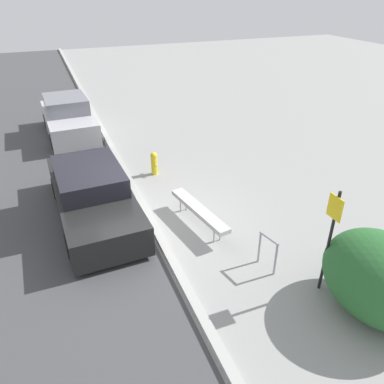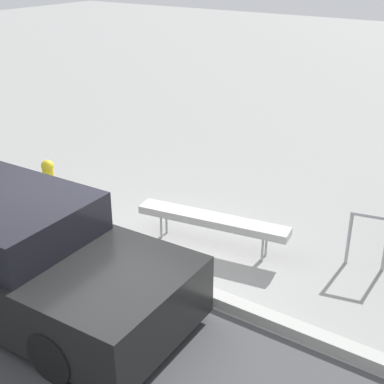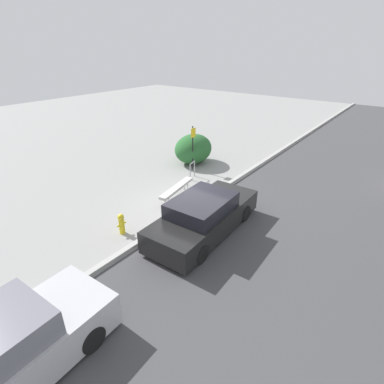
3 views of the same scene
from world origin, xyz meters
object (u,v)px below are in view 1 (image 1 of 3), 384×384
object	(u,v)px
parked_car_near	(92,195)
parked_car_far	(68,118)
sign_post	(330,234)
bench	(199,210)
fire_hydrant	(154,163)
bike_rack	(268,250)

from	to	relation	value
parked_car_near	parked_car_far	size ratio (longest dim) A/B	1.12
sign_post	parked_car_near	xyz separation A→B (m)	(-4.48, -3.88, -0.75)
parked_car_near	sign_post	bearing A→B (deg)	38.60
bench	parked_car_far	distance (m)	8.37
bench	fire_hydrant	distance (m)	3.27
bench	parked_car_near	bearing A→B (deg)	-130.42
parked_car_near	fire_hydrant	bearing A→B (deg)	127.03
bench	sign_post	bearing A→B (deg)	15.55
bench	bike_rack	distance (m)	2.21
bench	fire_hydrant	xyz separation A→B (m)	(-3.27, -0.23, -0.04)
sign_post	parked_car_far	world-z (taller)	sign_post
fire_hydrant	parked_car_near	size ratio (longest dim) A/B	0.16
parked_car_near	parked_car_far	bearing A→B (deg)	177.52
fire_hydrant	parked_car_far	bearing A→B (deg)	-155.23
sign_post	fire_hydrant	distance (m)	6.58
fire_hydrant	parked_car_far	world-z (taller)	parked_car_far
fire_hydrant	parked_car_far	distance (m)	5.23
bench	fire_hydrant	world-z (taller)	fire_hydrant
bike_rack	parked_car_far	bearing A→B (deg)	-162.60
bike_rack	parked_car_near	world-z (taller)	parked_car_near
sign_post	parked_car_far	xyz separation A→B (m)	(-11.03, -3.85, -0.70)
sign_post	fire_hydrant	size ratio (longest dim) A/B	3.01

